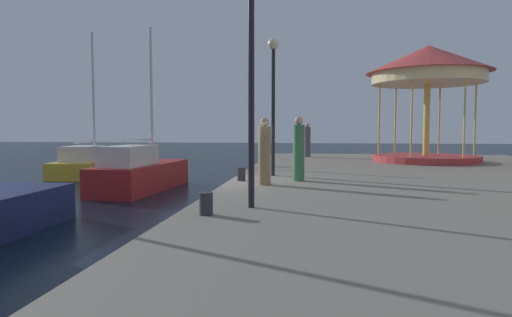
{
  "coord_description": "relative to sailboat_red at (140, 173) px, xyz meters",
  "views": [
    {
      "loc": [
        2.43,
        -12.68,
        2.32
      ],
      "look_at": [
        0.2,
        4.58,
        1.14
      ],
      "focal_mm": 30.75,
      "sensor_mm": 36.0,
      "label": 1
    }
  ],
  "objects": [
    {
      "name": "person_by_the_water",
      "position": [
        5.15,
        -3.89,
        0.98
      ],
      "size": [
        0.34,
        0.34,
        1.83
      ],
      "color": "#937A4C",
      "rests_on": "quay_dock"
    },
    {
      "name": "lamp_post_mid_promenade",
      "position": [
        5.18,
        -1.56,
        3.13
      ],
      "size": [
        0.36,
        0.36,
        4.42
      ],
      "color": "black",
      "rests_on": "quay_dock"
    },
    {
      "name": "lamp_post_near_edge",
      "position": [
        5.28,
        -7.38,
        3.2
      ],
      "size": [
        0.36,
        0.36,
        4.54
      ],
      "color": "black",
      "rests_on": "quay_dock"
    },
    {
      "name": "sailboat_yellow",
      "position": [
        -4.6,
        4.78,
        -0.09
      ],
      "size": [
        2.63,
        5.5,
        7.22
      ],
      "color": "gold",
      "rests_on": "ground"
    },
    {
      "name": "carousel",
      "position": [
        11.66,
        5.44,
        4.09
      ],
      "size": [
        5.56,
        5.56,
        5.34
      ],
      "color": "#B23333",
      "rests_on": "quay_dock"
    },
    {
      "name": "ground_plane",
      "position": [
        4.01,
        -3.01,
        -0.68
      ],
      "size": [
        120.0,
        120.0,
        0.0
      ],
      "primitive_type": "plane",
      "color": "black"
    },
    {
      "name": "quay_dock",
      "position": [
        10.79,
        -3.01,
        -0.28
      ],
      "size": [
        13.55,
        29.08,
        0.8
      ],
      "primitive_type": "cube",
      "color": "gray",
      "rests_on": "ground"
    },
    {
      "name": "bollard_center",
      "position": [
        4.38,
        -3.07,
        0.32
      ],
      "size": [
        0.24,
        0.24,
        0.4
      ],
      "primitive_type": "cylinder",
      "color": "#2D2D33",
      "rests_on": "quay_dock"
    },
    {
      "name": "person_mid_promenade",
      "position": [
        6.05,
        -2.85,
        1.01
      ],
      "size": [
        0.34,
        0.34,
        1.88
      ],
      "color": "#387247",
      "rests_on": "quay_dock"
    },
    {
      "name": "person_far_corner",
      "position": [
        6.17,
        8.32,
        1.0
      ],
      "size": [
        0.34,
        0.34,
        1.86
      ],
      "color": "#514C56",
      "rests_on": "quay_dock"
    },
    {
      "name": "bollard_north",
      "position": [
        4.61,
        2.05,
        0.32
      ],
      "size": [
        0.24,
        0.24,
        0.4
      ],
      "primitive_type": "cylinder",
      "color": "#2D2D33",
      "rests_on": "quay_dock"
    },
    {
      "name": "bollard_south",
      "position": [
        4.59,
        -8.21,
        0.32
      ],
      "size": [
        0.24,
        0.24,
        0.4
      ],
      "primitive_type": "cylinder",
      "color": "#2D2D33",
      "rests_on": "quay_dock"
    },
    {
      "name": "sailboat_red",
      "position": [
        0.0,
        0.0,
        0.0
      ],
      "size": [
        2.13,
        5.37,
        6.32
      ],
      "color": "maroon",
      "rests_on": "ground"
    }
  ]
}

